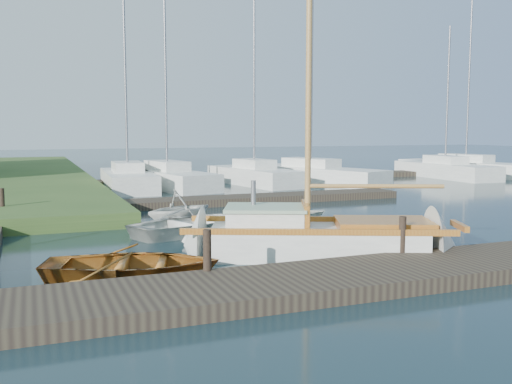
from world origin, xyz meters
name	(u,v)px	position (x,y,z in m)	size (l,w,h in m)	color
ground	(256,233)	(0.00, 0.00, 0.00)	(160.00, 160.00, 0.00)	black
near_dock	(369,276)	(0.00, -6.00, 0.15)	(18.00, 2.20, 0.30)	#2B231C
far_dock	(243,200)	(2.00, 6.50, 0.15)	(14.00, 1.60, 0.30)	#2B231C
pontoon	(311,176)	(10.00, 16.00, 0.15)	(30.00, 1.60, 0.30)	#2B231C
mooring_post_1	(207,250)	(-3.00, -5.00, 0.70)	(0.16, 0.16, 0.80)	black
mooring_post_2	(402,234)	(1.50, -5.00, 0.70)	(0.16, 0.16, 0.80)	black
mooring_post_5	(2,200)	(-7.00, 5.00, 0.70)	(0.16, 0.16, 0.80)	black
sailboat	(322,241)	(0.34, -3.46, 0.34)	(7.34, 4.65, 9.83)	beige
dinghy	(132,259)	(-4.24, -3.81, 0.37)	(2.55, 3.57, 0.74)	brown
tender_a	(192,220)	(-1.77, 0.56, 0.40)	(2.73, 3.82, 0.79)	beige
tender_b	(180,206)	(-1.77, 2.06, 0.63)	(2.07, 2.40, 1.26)	beige
tender_c	(280,212)	(1.45, 1.51, 0.33)	(2.24, 3.14, 0.65)	beige
marina_boat_0	(128,178)	(-1.51, 13.82, 0.58)	(2.52, 7.20, 11.64)	beige
marina_boat_1	(167,177)	(0.56, 14.00, 0.57)	(3.84, 8.27, 11.12)	beige
marina_boat_2	(254,174)	(5.44, 13.95, 0.57)	(3.38, 7.37, 10.83)	beige
marina_boat_3	(311,173)	(8.87, 13.80, 0.57)	(5.44, 9.83, 12.33)	beige
marina_boat_6	(445,169)	(18.36, 13.70, 0.56)	(2.45, 8.04, 9.41)	beige
marina_boat_7	(466,167)	(20.98, 14.80, 0.57)	(4.35, 9.97, 12.37)	beige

